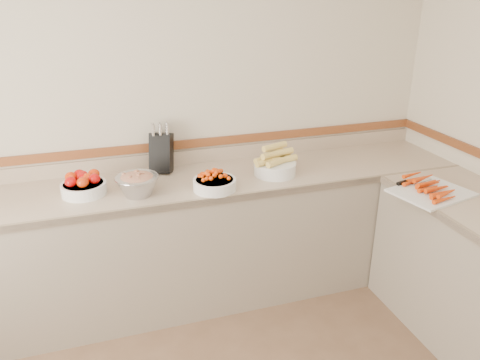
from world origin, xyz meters
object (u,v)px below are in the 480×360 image
object	(u,v)px
corn_bowl	(275,165)
cutting_board	(430,190)
tomato_bowl	(84,185)
cherry_tomato_bowl	(215,182)
knife_block	(161,152)
rhubarb_bowl	(137,183)

from	to	relation	value
corn_bowl	cutting_board	bearing A→B (deg)	-36.00
tomato_bowl	cherry_tomato_bowl	world-z (taller)	cherry_tomato_bowl
knife_block	cutting_board	bearing A→B (deg)	-29.88
tomato_bowl	corn_bowl	world-z (taller)	corn_bowl
knife_block	tomato_bowl	size ratio (longest dim) A/B	1.28
knife_block	rhubarb_bowl	bearing A→B (deg)	-119.93
cherry_tomato_bowl	cutting_board	world-z (taller)	cherry_tomato_bowl
corn_bowl	cutting_board	world-z (taller)	corn_bowl
cherry_tomato_bowl	corn_bowl	xyz separation A→B (m)	(0.46, 0.13, 0.02)
cutting_board	cherry_tomato_bowl	bearing A→B (deg)	160.14
knife_block	cherry_tomato_bowl	xyz separation A→B (m)	(0.26, -0.42, -0.09)
tomato_bowl	rhubarb_bowl	bearing A→B (deg)	-21.16
cherry_tomato_bowl	cutting_board	distance (m)	1.34
knife_block	tomato_bowl	world-z (taller)	knife_block
knife_block	corn_bowl	distance (m)	0.78
knife_block	cherry_tomato_bowl	distance (m)	0.50
tomato_bowl	cutting_board	world-z (taller)	tomato_bowl
tomato_bowl	cherry_tomato_bowl	distance (m)	0.80
corn_bowl	rhubarb_bowl	distance (m)	0.93
corn_bowl	knife_block	bearing A→B (deg)	157.96
knife_block	corn_bowl	world-z (taller)	knife_block
knife_block	cutting_board	distance (m)	1.76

